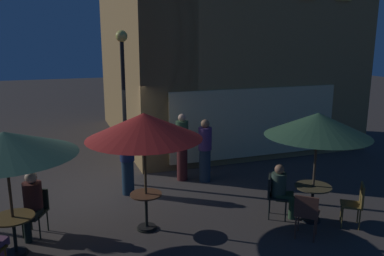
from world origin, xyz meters
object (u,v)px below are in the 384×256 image
cafe_table_1 (313,195)px  patron_seated_0 (32,200)px  street_lamp_near_corner (123,85)px  patron_standing_5 (205,151)px  patio_umbrella_0 (5,144)px  patron_standing_4 (182,147)px  cafe_table_0 (14,227)px  cafe_chair_0 (36,207)px  cafe_chair_4 (356,201)px  cafe_chair_3 (307,212)px  cafe_table_2 (146,205)px  cafe_chair_2 (274,192)px  patron_standing_3 (127,162)px  patron_seated_2 (281,188)px  patio_umbrella_1 (318,125)px  patio_umbrella_2 (144,126)px

cafe_table_1 → patron_seated_0: patron_seated_0 is taller
street_lamp_near_corner → patron_standing_5: bearing=-13.0°
patio_umbrella_0 → patron_standing_4: (3.97, 2.62, -1.11)m
cafe_table_0 → cafe_chair_0: size_ratio=0.84×
street_lamp_near_corner → cafe_chair_0: street_lamp_near_corner is taller
cafe_table_0 → cafe_chair_0: 0.83m
cafe_chair_4 → cafe_chair_3: bearing=41.3°
cafe_table_0 → cafe_table_2: bearing=3.9°
patio_umbrella_0 → cafe_chair_2: bearing=-2.2°
patio_umbrella_0 → patron_standing_3: (2.41, 2.12, -1.22)m
patron_seated_2 → cafe_table_1: bearing=0.0°
cafe_chair_2 → cafe_chair_3: cafe_chair_2 is taller
cafe_table_1 → cafe_table_2: size_ratio=1.02×
cafe_chair_0 → patron_standing_4: 4.10m
street_lamp_near_corner → patio_umbrella_1: 4.77m
cafe_table_1 → patio_umbrella_0: 5.99m
cafe_table_0 → patio_umbrella_1: (5.77, -0.63, 1.55)m
cafe_table_0 → cafe_chair_2: (5.11, -0.20, 0.03)m
patio_umbrella_0 → cafe_chair_3: 5.53m
street_lamp_near_corner → patio_umbrella_2: street_lamp_near_corner is taller
street_lamp_near_corner → cafe_chair_4: street_lamp_near_corner is taller
cafe_chair_3 → patron_standing_4: 4.07m
cafe_chair_0 → patron_standing_5: 4.47m
cafe_chair_2 → patron_seated_0: size_ratio=0.71×
patio_umbrella_1 → cafe_chair_3: size_ratio=2.56×
patio_umbrella_1 → cafe_table_0: bearing=173.7°
cafe_table_1 → street_lamp_near_corner: bearing=133.7°
patio_umbrella_0 → cafe_chair_2: size_ratio=2.62×
cafe_table_1 → patron_seated_2: bearing=146.9°
cafe_chair_0 → patio_umbrella_1: bearing=100.4°
cafe_table_2 → cafe_chair_3: size_ratio=0.84×
cafe_table_0 → cafe_chair_2: size_ratio=0.80×
patio_umbrella_2 → patron_seated_2: bearing=-9.0°
patio_umbrella_2 → cafe_table_1: bearing=-13.4°
cafe_chair_2 → street_lamp_near_corner: bearing=164.3°
cafe_chair_4 → patron_standing_4: 4.52m
cafe_table_2 → patron_seated_0: 2.19m
cafe_chair_4 → patron_standing_4: (-2.48, 3.76, 0.38)m
cafe_chair_2 → patron_standing_3: size_ratio=0.56×
patio_umbrella_2 → cafe_chair_4: bearing=-17.9°
patron_standing_5 → cafe_chair_0: bearing=118.2°
patron_seated_0 → patron_standing_5: 4.56m
cafe_chair_0 → cafe_table_1: bearing=100.4°
cafe_table_2 → street_lamp_near_corner: bearing=88.2°
cafe_table_2 → cafe_chair_4: cafe_chair_4 is taller
cafe_chair_2 → cafe_table_1: bearing=0.0°
cafe_chair_3 → patio_umbrella_1: bearing=-0.0°
cafe_table_2 → cafe_chair_0: 2.15m
cafe_chair_0 → cafe_chair_3: size_ratio=0.97×
patio_umbrella_1 → patio_umbrella_2: bearing=166.6°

